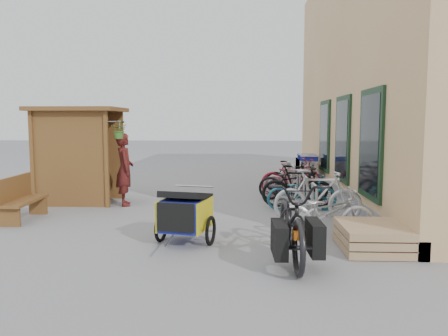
{
  "coord_description": "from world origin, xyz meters",
  "views": [
    {
      "loc": [
        0.95,
        -8.3,
        2.03
      ],
      "look_at": [
        0.5,
        1.5,
        1.0
      ],
      "focal_mm": 35.0,
      "sensor_mm": 36.0,
      "label": 1
    }
  ],
  "objects_px": {
    "bike_1": "(318,196)",
    "bike_6": "(292,176)",
    "bike_7": "(291,176)",
    "bike_5": "(293,181)",
    "cargo_bike": "(292,220)",
    "person_kiosk": "(125,169)",
    "shopping_carts": "(306,166)",
    "bike_3": "(298,186)",
    "bench": "(21,198)",
    "pallet_stack": "(372,237)",
    "child_trailer": "(185,212)",
    "bike_4": "(293,183)",
    "bike_2": "(302,192)",
    "bike_0": "(327,212)",
    "kiosk": "(76,141)"
  },
  "relations": [
    {
      "from": "kiosk",
      "to": "bike_1",
      "type": "xyz_separation_m",
      "value": [
        5.73,
        -1.94,
        -1.01
      ]
    },
    {
      "from": "pallet_stack",
      "to": "bench",
      "type": "bearing_deg",
      "value": 164.67
    },
    {
      "from": "shopping_carts",
      "to": "bike_6",
      "type": "bearing_deg",
      "value": -108.16
    },
    {
      "from": "bike_1",
      "to": "bike_3",
      "type": "height_order",
      "value": "bike_1"
    },
    {
      "from": "bike_1",
      "to": "bike_6",
      "type": "relative_size",
      "value": 0.96
    },
    {
      "from": "child_trailer",
      "to": "shopping_carts",
      "type": "bearing_deg",
      "value": 79.45
    },
    {
      "from": "bike_6",
      "to": "bike_7",
      "type": "height_order",
      "value": "bike_6"
    },
    {
      "from": "bike_4",
      "to": "bike_3",
      "type": "bearing_deg",
      "value": -163.21
    },
    {
      "from": "bike_1",
      "to": "bike_2",
      "type": "bearing_deg",
      "value": 8.73
    },
    {
      "from": "cargo_bike",
      "to": "bike_6",
      "type": "bearing_deg",
      "value": 82.2
    },
    {
      "from": "kiosk",
      "to": "bike_2",
      "type": "distance_m",
      "value": 5.73
    },
    {
      "from": "kiosk",
      "to": "child_trailer",
      "type": "bearing_deg",
      "value": -47.9
    },
    {
      "from": "bike_5",
      "to": "bike_1",
      "type": "bearing_deg",
      "value": -163.53
    },
    {
      "from": "kiosk",
      "to": "bench",
      "type": "relative_size",
      "value": 1.68
    },
    {
      "from": "bike_3",
      "to": "bike_4",
      "type": "xyz_separation_m",
      "value": [
        -0.02,
        0.91,
        -0.04
      ]
    },
    {
      "from": "bench",
      "to": "child_trailer",
      "type": "distance_m",
      "value": 3.96
    },
    {
      "from": "bike_5",
      "to": "bike_4",
      "type": "bearing_deg",
      "value": -176.94
    },
    {
      "from": "bench",
      "to": "bike_4",
      "type": "relative_size",
      "value": 0.82
    },
    {
      "from": "bench",
      "to": "bike_5",
      "type": "height_order",
      "value": "bike_5"
    },
    {
      "from": "bench",
      "to": "bike_2",
      "type": "bearing_deg",
      "value": 8.73
    },
    {
      "from": "bike_3",
      "to": "pallet_stack",
      "type": "bearing_deg",
      "value": -161.94
    },
    {
      "from": "cargo_bike",
      "to": "bike_0",
      "type": "height_order",
      "value": "cargo_bike"
    },
    {
      "from": "bike_1",
      "to": "bike_3",
      "type": "xyz_separation_m",
      "value": [
        -0.23,
        1.48,
        -0.03
      ]
    },
    {
      "from": "bench",
      "to": "bike_4",
      "type": "bearing_deg",
      "value": 19.72
    },
    {
      "from": "bike_0",
      "to": "bike_4",
      "type": "height_order",
      "value": "bike_4"
    },
    {
      "from": "person_kiosk",
      "to": "shopping_carts",
      "type": "bearing_deg",
      "value": -69.06
    },
    {
      "from": "shopping_carts",
      "to": "child_trailer",
      "type": "xyz_separation_m",
      "value": [
        -3.03,
        -7.36,
        -0.05
      ]
    },
    {
      "from": "shopping_carts",
      "to": "bench",
      "type": "bearing_deg",
      "value": -138.94
    },
    {
      "from": "bike_4",
      "to": "bench",
      "type": "bearing_deg",
      "value": 128.82
    },
    {
      "from": "pallet_stack",
      "to": "bench",
      "type": "relative_size",
      "value": 0.81
    },
    {
      "from": "child_trailer",
      "to": "bike_1",
      "type": "xyz_separation_m",
      "value": [
        2.49,
        1.66,
        0.02
      ]
    },
    {
      "from": "shopping_carts",
      "to": "bike_0",
      "type": "bearing_deg",
      "value": -94.78
    },
    {
      "from": "cargo_bike",
      "to": "bike_5",
      "type": "height_order",
      "value": "cargo_bike"
    },
    {
      "from": "kiosk",
      "to": "bike_7",
      "type": "relative_size",
      "value": 1.64
    },
    {
      "from": "child_trailer",
      "to": "bike_7",
      "type": "distance_m",
      "value": 6.05
    },
    {
      "from": "bench",
      "to": "shopping_carts",
      "type": "height_order",
      "value": "shopping_carts"
    },
    {
      "from": "kiosk",
      "to": "bike_6",
      "type": "distance_m",
      "value": 5.93
    },
    {
      "from": "kiosk",
      "to": "bike_2",
      "type": "height_order",
      "value": "kiosk"
    },
    {
      "from": "bike_1",
      "to": "person_kiosk",
      "type": "bearing_deg",
      "value": 70.47
    },
    {
      "from": "shopping_carts",
      "to": "bike_0",
      "type": "distance_m",
      "value": 6.83
    },
    {
      "from": "bike_5",
      "to": "bike_7",
      "type": "distance_m",
      "value": 1.27
    },
    {
      "from": "bike_4",
      "to": "bike_0",
      "type": "bearing_deg",
      "value": -160.64
    },
    {
      "from": "pallet_stack",
      "to": "child_trailer",
      "type": "distance_m",
      "value": 3.06
    },
    {
      "from": "bike_1",
      "to": "bike_5",
      "type": "relative_size",
      "value": 1.11
    },
    {
      "from": "pallet_stack",
      "to": "shopping_carts",
      "type": "bearing_deg",
      "value": 90.0
    },
    {
      "from": "bike_4",
      "to": "pallet_stack",
      "type": "bearing_deg",
      "value": -153.92
    },
    {
      "from": "child_trailer",
      "to": "bike_0",
      "type": "height_order",
      "value": "child_trailer"
    },
    {
      "from": "kiosk",
      "to": "bike_0",
      "type": "height_order",
      "value": "kiosk"
    },
    {
      "from": "bench",
      "to": "cargo_bike",
      "type": "height_order",
      "value": "cargo_bike"
    },
    {
      "from": "bike_1",
      "to": "bike_5",
      "type": "distance_m",
      "value": 2.66
    }
  ]
}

